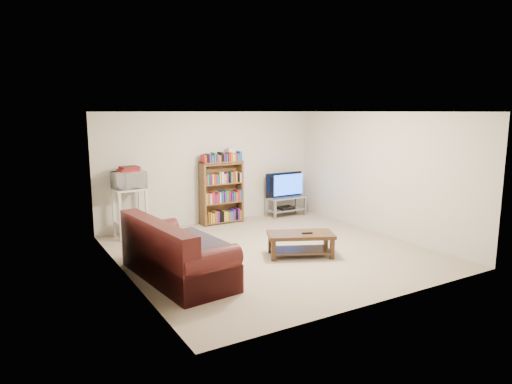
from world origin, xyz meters
TOP-DOWN VIEW (x-y plane):
  - floor at (0.00, 0.00)m, footprint 5.00×5.00m
  - ceiling at (0.00, 0.00)m, footprint 5.00×5.00m
  - wall_back at (0.00, 2.50)m, footprint 5.00×0.00m
  - wall_front at (0.00, -2.50)m, footprint 5.00×0.00m
  - wall_left at (-2.50, 0.00)m, footprint 0.00×5.00m
  - wall_right at (2.50, 0.00)m, footprint 0.00×5.00m
  - sofa at (-1.96, -0.39)m, footprint 1.11×2.16m
  - blanket at (-1.76, -0.51)m, footprint 0.99×1.17m
  - cat at (-1.78, -0.32)m, footprint 0.29×0.59m
  - coffee_table at (0.27, -0.45)m, footprint 1.22×0.96m
  - remote at (0.34, -0.54)m, footprint 0.19×0.10m
  - tv_stand at (1.74, 2.16)m, footprint 0.91×0.42m
  - television at (1.74, 2.16)m, footprint 0.97×0.14m
  - dvd_player at (1.74, 2.16)m, footprint 0.37×0.26m
  - bookshelf at (0.14, 2.29)m, footprint 0.94×0.30m
  - shelf_clutter at (0.24, 2.30)m, footprint 0.69×0.21m
  - microwave_stand at (-1.87, 2.17)m, footprint 0.64×0.49m
  - microwave at (-1.87, 2.17)m, footprint 0.62×0.45m
  - game_boxes at (-1.87, 2.17)m, footprint 0.37×0.33m

SIDE VIEW (x-z plane):
  - floor at x=0.00m, z-range 0.00..0.00m
  - dvd_player at x=1.74m, z-range 0.16..0.22m
  - coffee_table at x=0.27m, z-range 0.08..0.48m
  - tv_stand at x=1.74m, z-range 0.08..0.53m
  - sofa at x=-1.96m, z-range -0.13..0.76m
  - remote at x=0.34m, z-range 0.40..0.42m
  - blanket at x=-1.76m, z-range 0.43..0.62m
  - cat at x=-1.78m, z-range 0.50..0.67m
  - microwave_stand at x=-1.87m, z-range 0.13..1.09m
  - bookshelf at x=0.14m, z-range 0.02..1.37m
  - television at x=1.74m, z-range 0.45..1.01m
  - microwave at x=-1.87m, z-range 0.96..1.29m
  - wall_back at x=0.00m, z-range -1.30..3.70m
  - wall_front at x=0.00m, z-range -1.30..3.70m
  - wall_left at x=-2.50m, z-range -1.30..3.70m
  - wall_right at x=2.50m, z-range -1.30..3.70m
  - game_boxes at x=-1.87m, z-range 1.29..1.34m
  - shelf_clutter at x=0.24m, z-range 1.32..1.60m
  - ceiling at x=0.00m, z-range 2.40..2.40m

